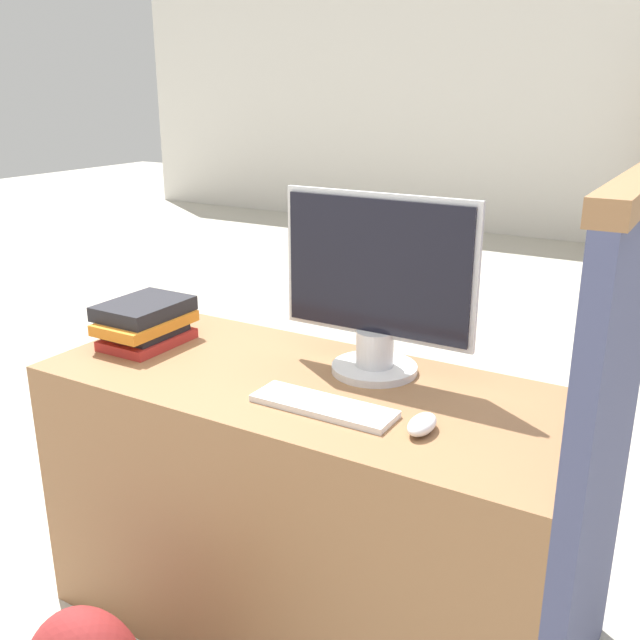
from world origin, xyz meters
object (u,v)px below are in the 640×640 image
(monitor, at_px, (377,288))
(book_stack, at_px, (145,322))
(keyboard, at_px, (323,406))
(mouse, at_px, (422,424))

(monitor, xyz_separation_m, book_stack, (-0.69, -0.15, -0.17))
(keyboard, relative_size, mouse, 3.40)
(monitor, relative_size, book_stack, 1.90)
(keyboard, height_order, book_stack, book_stack)
(monitor, distance_m, keyboard, 0.36)
(mouse, xyz_separation_m, book_stack, (-0.94, 0.12, 0.05))
(monitor, xyz_separation_m, mouse, (0.25, -0.27, -0.22))
(monitor, relative_size, keyboard, 1.51)
(monitor, height_order, mouse, monitor)
(monitor, bearing_deg, mouse, -46.74)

